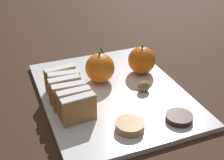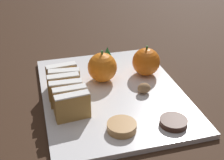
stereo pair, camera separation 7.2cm
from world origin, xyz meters
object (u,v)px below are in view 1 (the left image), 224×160
Objects in this scene: orange_near at (142,60)px; chocolate_cookie at (179,117)px; walnut at (144,86)px; orange_far at (100,68)px.

orange_near reaches higher than chocolate_cookie.
walnut is (-0.04, -0.08, -0.02)m from orange_near.
orange_near reaches higher than walnut.
walnut is 0.55× the size of chocolate_cookie.
walnut is at bearing -46.30° from orange_far.
orange_near is 1.40× the size of chocolate_cookie.
orange_far is 0.12m from walnut.
orange_far is 1.43× the size of chocolate_cookie.
orange_near is at bearing 84.80° from chocolate_cookie.
orange_near is 0.21m from chocolate_cookie.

